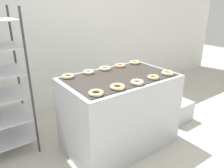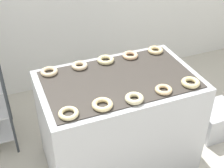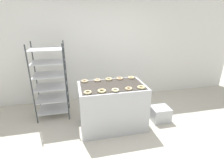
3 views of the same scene
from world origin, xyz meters
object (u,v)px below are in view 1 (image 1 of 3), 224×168
donut_near_left (117,87)px  donut_far_leftmost (68,76)px  fryer_machine (119,112)px  donut_near_center (137,82)px  donut_near_leftmost (96,93)px  donut_near_rightmost (168,73)px  donut_near_right (153,77)px  donut_far_right (120,65)px  donut_far_left (89,72)px  glaze_bin (176,110)px  donut_far_center (105,68)px  donut_far_rightmost (135,62)px

donut_near_left → donut_far_leftmost: donut_near_left is taller
fryer_machine → donut_near_center: size_ratio=9.33×
donut_near_leftmost → donut_near_rightmost: size_ratio=0.97×
donut_near_right → donut_near_rightmost: bearing=0.5°
donut_far_right → donut_near_center: bearing=-112.1°
donut_near_right → donut_far_leftmost: 0.94m
donut_far_left → donut_near_rightmost: bearing=-38.2°
fryer_machine → glaze_bin: bearing=-1.6°
fryer_machine → donut_near_right: donut_near_right is taller
donut_far_center → donut_near_right: bearing=-67.1°
fryer_machine → donut_far_left: bearing=129.7°
donut_far_leftmost → donut_far_center: donut_far_center is taller
donut_near_center → donut_far_leftmost: bearing=129.6°
donut_far_center → donut_far_rightmost: (0.49, -0.00, -0.00)m
glaze_bin → donut_far_center: size_ratio=2.64×
donut_near_center → donut_far_leftmost: donut_near_center is taller
donut_near_rightmost → donut_far_center: size_ratio=0.99×
glaze_bin → donut_far_center: bearing=163.0°
glaze_bin → donut_far_leftmost: bearing=168.4°
donut_near_leftmost → donut_far_left: donut_far_left is taller
donut_far_center → donut_far_right: 0.23m
donut_near_leftmost → donut_near_center: donut_near_center is taller
donut_far_left → donut_far_right: 0.47m
donut_far_leftmost → donut_far_right: size_ratio=1.01×
fryer_machine → donut_far_leftmost: bearing=149.7°
donut_near_left → donut_near_center: size_ratio=1.09×
glaze_bin → donut_near_center: donut_near_center is taller
donut_far_right → donut_far_center: bearing=179.0°
glaze_bin → donut_far_center: 1.36m
donut_near_right → donut_far_rightmost: bearing=67.1°
fryer_machine → donut_near_right: bearing=-49.1°
fryer_machine → donut_far_leftmost: 0.75m
donut_near_right → donut_far_right: (-0.01, 0.57, 0.00)m
fryer_machine → donut_near_rightmost: donut_near_rightmost is taller
glaze_bin → donut_far_left: bearing=166.3°
donut_far_center → donut_near_rightmost: bearing=-50.0°
glaze_bin → donut_near_left: bearing=-169.3°
donut_near_leftmost → donut_near_center: 0.48m
donut_near_leftmost → donut_near_rightmost: donut_near_rightmost is taller
donut_near_leftmost → donut_far_leftmost: size_ratio=1.01×
fryer_machine → donut_near_right: size_ratio=9.90×
fryer_machine → donut_near_right: (0.24, -0.28, 0.47)m
donut_far_left → donut_far_rightmost: size_ratio=0.96×
donut_far_leftmost → donut_far_right: same height
donut_far_leftmost → donut_far_center: 0.50m
donut_near_center → donut_near_rightmost: size_ratio=0.95×
donut_near_center → donut_near_right: 0.25m
donut_far_leftmost → donut_near_right: bearing=-37.7°
fryer_machine → donut_far_right: (0.23, 0.29, 0.47)m
donut_far_rightmost → donut_far_center: bearing=179.5°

